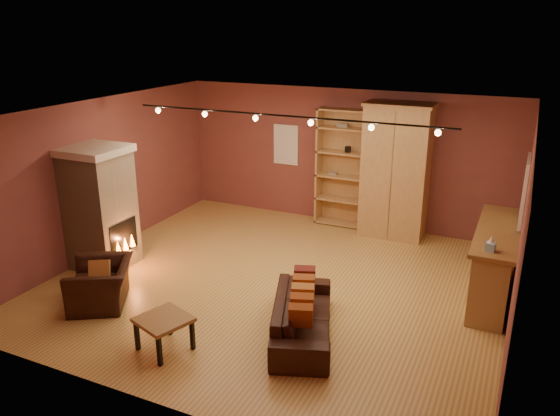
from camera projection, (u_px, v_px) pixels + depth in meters
The scene contains 16 objects.
floor at pixel (277, 283), 8.93m from camera, with size 7.00×7.00×0.00m, color #AF833E.
ceiling at pixel (277, 112), 8.02m from camera, with size 7.00×7.00×0.00m, color brown.
back_wall at pixel (344, 157), 11.26m from camera, with size 7.00×0.02×2.80m, color brown.
left_wall at pixel (102, 177), 9.86m from camera, with size 0.02×6.50×2.80m, color brown.
right_wall at pixel (521, 238), 7.09m from camera, with size 0.02×6.50×2.80m, color brown.
fireplace at pixel (101, 208), 9.28m from camera, with size 1.01×0.98×2.12m.
back_window at pixel (286, 145), 11.71m from camera, with size 0.56×0.04×0.86m, color white.
bookcase at pixel (342, 167), 11.20m from camera, with size 0.99×0.39×2.43m.
armoire at pixel (396, 171), 10.54m from camera, with size 1.29×0.73×2.63m.
bar_counter at pixel (494, 263), 8.34m from camera, with size 0.62×2.33×1.12m.
tissue_box at pixel (491, 245), 7.37m from camera, with size 0.15×0.15×0.23m.
right_window at pixel (525, 191), 8.22m from camera, with size 0.05×0.90×1.00m, color white.
loveseat at pixel (303, 309), 7.36m from camera, with size 1.18×2.00×0.79m.
armchair at pixel (100, 277), 8.16m from camera, with size 1.08×1.20×0.88m.
coffee_table at pixel (164, 323), 7.02m from camera, with size 0.78×0.78×0.46m.
track_rail at pixel (283, 118), 8.23m from camera, with size 5.20×0.09×0.13m.
Camera 1 is at (3.41, -7.28, 4.08)m, focal length 35.00 mm.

